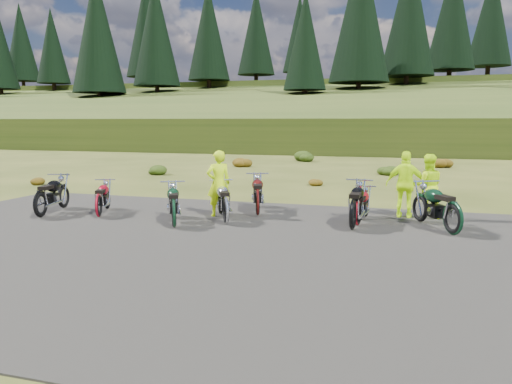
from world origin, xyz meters
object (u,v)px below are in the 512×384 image
(motorcycle_0, at_px, (41,218))
(person_middle, at_px, (219,184))
(motorcycle_3, at_px, (226,225))
(motorcycle_7, at_px, (452,236))

(motorcycle_0, xyz_separation_m, person_middle, (4.84, 1.69, 0.96))
(motorcycle_0, distance_m, person_middle, 5.21)
(motorcycle_3, relative_size, person_middle, 1.10)
(motorcycle_3, relative_size, motorcycle_7, 0.91)
(motorcycle_7, distance_m, person_middle, 6.44)
(motorcycle_0, height_order, motorcycle_7, motorcycle_7)
(motorcycle_7, bearing_deg, person_middle, 56.06)
(motorcycle_3, bearing_deg, motorcycle_0, 70.10)
(person_middle, bearing_deg, motorcycle_0, -13.56)
(motorcycle_0, distance_m, motorcycle_7, 11.22)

